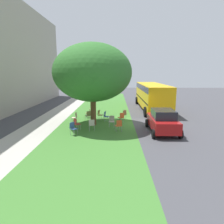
{
  "coord_description": "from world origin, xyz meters",
  "views": [
    {
      "loc": [
        -16.25,
        1.68,
        4.18
      ],
      "look_at": [
        0.42,
        1.97,
        0.88
      ],
      "focal_mm": 32.16,
      "sensor_mm": 36.0,
      "label": 1
    }
  ],
  "objects": [
    {
      "name": "chair_8",
      "position": [
        0.9,
        4.07,
        0.52
      ],
      "size": [
        0.58,
        0.58,
        0.88
      ],
      "color": "olive",
      "rests_on": "ground"
    },
    {
      "name": "chair_10",
      "position": [
        1.27,
        3.08,
        0.52
      ],
      "size": [
        0.54,
        0.54,
        0.88
      ],
      "color": "olive",
      "rests_on": "ground"
    },
    {
      "name": "ground",
      "position": [
        0.0,
        0.0,
        0.0
      ],
      "size": [
        80.0,
        80.0,
        0.0
      ],
      "primitive_type": "plane",
      "color": "#424247"
    },
    {
      "name": "parked_car",
      "position": [
        -2.48,
        -1.65,
        0.84
      ],
      "size": [
        3.7,
        1.92,
        1.65
      ],
      "color": "maroon",
      "rests_on": "ground"
    },
    {
      "name": "grass_verge",
      "position": [
        0.0,
        3.2,
        0.0
      ],
      "size": [
        48.0,
        6.0,
        0.01
      ],
      "primitive_type": "cube",
      "color": "#3D752D",
      "rests_on": "ground"
    },
    {
      "name": "sidewalk_strip",
      "position": [
        0.0,
        7.6,
        0.0
      ],
      "size": [
        48.0,
        2.8,
        0.01
      ],
      "primitive_type": "cube",
      "color": "#ADA89E",
      "rests_on": "ground"
    },
    {
      "name": "chair_3",
      "position": [
        2.09,
        4.19,
        0.52
      ],
      "size": [
        0.49,
        0.5,
        0.88
      ],
      "color": "olive",
      "rests_on": "ground"
    },
    {
      "name": "chair_4",
      "position": [
        -2.01,
        4.56,
        0.52
      ],
      "size": [
        0.59,
        0.59,
        0.88
      ],
      "color": "#B7332D",
      "rests_on": "ground"
    },
    {
      "name": "chair_7",
      "position": [
        1.37,
        0.92,
        0.52
      ],
      "size": [
        0.59,
        0.59,
        0.88
      ],
      "color": "brown",
      "rests_on": "ground"
    },
    {
      "name": "chair_1",
      "position": [
        0.11,
        5.09,
        0.52
      ],
      "size": [
        0.45,
        0.45,
        0.88
      ],
      "color": "beige",
      "rests_on": "ground"
    },
    {
      "name": "chair_0",
      "position": [
        -2.44,
        1.44,
        0.52
      ],
      "size": [
        0.54,
        0.53,
        0.88
      ],
      "color": "#C64C1E",
      "rests_on": "ground"
    },
    {
      "name": "school_bus",
      "position": [
        6.61,
        -2.45,
        1.76
      ],
      "size": [
        10.4,
        2.8,
        2.88
      ],
      "color": "yellow",
      "rests_on": "ground"
    },
    {
      "name": "chair_9",
      "position": [
        0.61,
        2.49,
        0.52
      ],
      "size": [
        0.52,
        0.52,
        0.88
      ],
      "color": "#335184",
      "rests_on": "ground"
    },
    {
      "name": "chair_2",
      "position": [
        0.17,
        1.19,
        0.52
      ],
      "size": [
        0.57,
        0.57,
        0.88
      ],
      "color": "#C64C1E",
      "rests_on": "ground"
    },
    {
      "name": "chair_11",
      "position": [
        -2.29,
        3.39,
        0.52
      ],
      "size": [
        0.45,
        0.45,
        0.88
      ],
      "color": "#ADA393",
      "rests_on": "ground"
    },
    {
      "name": "chair_5",
      "position": [
        -3.2,
        4.55,
        0.52
      ],
      "size": [
        0.58,
        0.59,
        0.88
      ],
      "color": "#335184",
      "rests_on": "ground"
    },
    {
      "name": "chair_6",
      "position": [
        -1.09,
        1.97,
        0.52
      ],
      "size": [
        0.45,
        0.45,
        0.88
      ],
      "color": "#ADA393",
      "rests_on": "ground"
    },
    {
      "name": "street_tree",
      "position": [
        -0.48,
        3.46,
        4.17
      ],
      "size": [
        6.1,
        6.1,
        6.43
      ],
      "color": "brown",
      "rests_on": "ground"
    }
  ]
}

